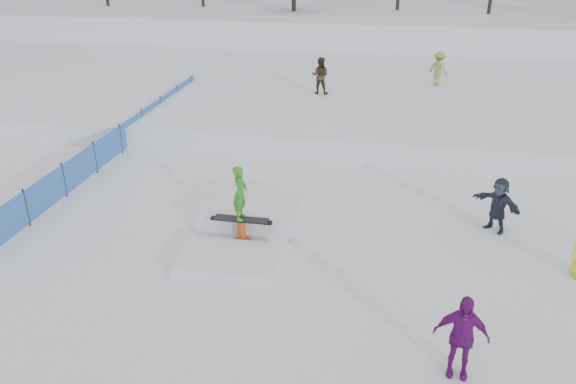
% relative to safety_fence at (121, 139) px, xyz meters
% --- Properties ---
extents(ground, '(120.00, 120.00, 0.00)m').
position_rel_safety_fence_xyz_m(ground, '(6.50, -6.60, -0.55)').
color(ground, white).
extents(snow_berm, '(60.00, 14.00, 2.40)m').
position_rel_safety_fence_xyz_m(snow_berm, '(6.50, 23.40, 0.65)').
color(snow_berm, white).
rests_on(snow_berm, ground).
extents(snow_midrise, '(50.00, 18.00, 0.80)m').
position_rel_safety_fence_xyz_m(snow_midrise, '(6.50, 9.40, -0.15)').
color(snow_midrise, white).
rests_on(snow_midrise, ground).
extents(safety_fence, '(0.05, 16.00, 1.10)m').
position_rel_safety_fence_xyz_m(safety_fence, '(0.00, 0.00, 0.00)').
color(safety_fence, '#3569C0').
rests_on(safety_fence, ground).
extents(walker_olive, '(0.83, 0.67, 1.60)m').
position_rel_safety_fence_xyz_m(walker_olive, '(6.37, 6.60, 1.05)').
color(walker_olive, '#362A19').
rests_on(walker_olive, snow_midrise).
extents(walker_ygreen, '(1.15, 1.11, 1.57)m').
position_rel_safety_fence_xyz_m(walker_ygreen, '(11.58, 9.05, 1.03)').
color(walker_ygreen, '#97A03F').
rests_on(walker_ygreen, snow_midrise).
extents(spectator_purple, '(1.01, 0.49, 1.67)m').
position_rel_safety_fence_xyz_m(spectator_purple, '(11.00, -9.44, 0.28)').
color(spectator_purple, '#6E1374').
rests_on(spectator_purple, ground).
extents(spectator_dark, '(1.34, 1.28, 1.52)m').
position_rel_safety_fence_xyz_m(spectator_dark, '(12.48, -3.65, 0.21)').
color(spectator_dark, '#293242').
rests_on(spectator_dark, ground).
extents(jib_rail_feature, '(2.60, 4.40, 2.11)m').
position_rel_safety_fence_xyz_m(jib_rail_feature, '(5.96, -4.94, -0.25)').
color(jib_rail_feature, white).
rests_on(jib_rail_feature, ground).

